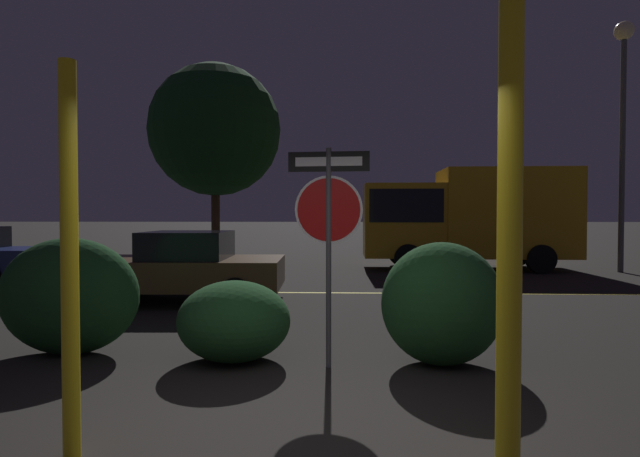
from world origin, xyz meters
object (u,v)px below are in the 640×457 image
Objects in this scene: hedge_bush_2 at (234,321)px; hedge_bush_3 at (442,304)px; yellow_pole_right at (510,234)px; tree_0 at (215,131)px; yellow_pole_left at (70,261)px; delivery_truck at (464,215)px; stop_sign at (329,212)px; hedge_bush_1 at (70,296)px; passing_car_2 at (183,267)px; street_lamp at (623,96)px.

hedge_bush_3 is at bearing -1.28° from hedge_bush_2.
tree_0 is at bearing 110.31° from yellow_pole_right.
yellow_pole_left is 0.43× the size of delivery_truck.
yellow_pole_left is 2.94m from yellow_pole_right.
hedge_bush_2 is 2.38m from hedge_bush_3.
delivery_truck reaches higher than stop_sign.
hedge_bush_3 is at bearing -65.99° from tree_0.
hedge_bush_2 is at bearing -5.96° from hedge_bush_1.
passing_car_2 reaches higher than hedge_bush_2.
passing_car_2 is 13.46m from street_lamp.
yellow_pole_left is 16.05m from street_lamp.
stop_sign reaches higher than passing_car_2.
yellow_pole_right is 1.86× the size of hedge_bush_1.
hedge_bush_1 is 2.08m from hedge_bush_2.
hedge_bush_2 is 4.27m from passing_car_2.
hedge_bush_1 is at bearing 174.11° from passing_car_2.
street_lamp is at bearing 52.66° from hedge_bush_3.
stop_sign is 11.06m from delivery_truck.
hedge_bush_1 is 1.29× the size of hedge_bush_2.
hedge_bush_2 is 14.10m from tree_0.
yellow_pole_left is 0.88× the size of yellow_pole_right.
delivery_truck is at bearing 63.06° from hedge_bush_2.
tree_0 reaches higher than hedge_bush_1.
hedge_bush_2 is at bearing -156.97° from passing_car_2.
street_lamp is (7.22, 9.47, 4.53)m from hedge_bush_3.
hedge_bush_1 is 4.43m from hedge_bush_3.
street_lamp is at bearing -97.77° from delivery_truck.
hedge_bush_2 is (2.05, -0.21, -0.24)m from hedge_bush_1.
passing_car_2 is at bearing 115.04° from hedge_bush_2.
hedge_bush_1 is 3.66m from passing_car_2.
yellow_pole_right is at bearing -57.30° from stop_sign.
stop_sign is 5.09m from passing_car_2.
passing_car_2 is at bearing 130.87° from stop_sign.
tree_0 is (-3.42, 12.95, 4.41)m from hedge_bush_2.
yellow_pole_right is at bearing -121.54° from street_lamp.
passing_car_2 is at bearing 100.61° from yellow_pole_left.
hedge_bush_3 is 0.35× the size of passing_car_2.
yellow_pole_left is (-1.74, -2.14, -0.35)m from stop_sign.
street_lamp is 1.01× the size of tree_0.
delivery_truck is (4.04, 10.29, -0.03)m from stop_sign.
hedge_bush_1 is (-3.15, 0.40, -1.01)m from stop_sign.
street_lamp is (4.46, -0.69, 3.53)m from delivery_truck.
tree_0 reaches higher than yellow_pole_right.
yellow_pole_left is 0.37× the size of street_lamp.
yellow_pole_left is 15.92m from tree_0.
stop_sign is 1.75× the size of hedge_bush_3.
tree_0 reaches higher than passing_car_2.
hedge_bush_3 is 0.22× the size of delivery_truck.
delivery_truck is at bearing -50.06° from passing_car_2.
yellow_pole_right reaches higher than yellow_pole_left.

